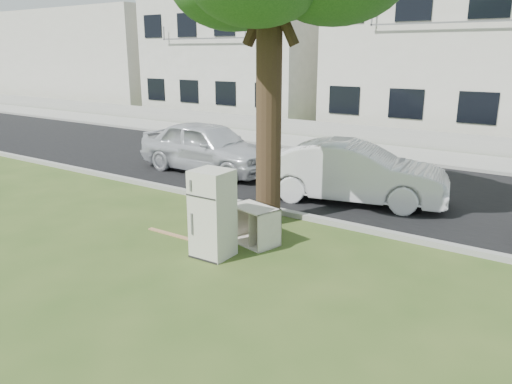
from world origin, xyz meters
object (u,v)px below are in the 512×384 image
Objects in this scene: fridge at (213,214)px; cabinet at (254,225)px; car_center at (353,172)px; car_left at (208,147)px.

fridge reaches higher than cabinet.
cabinet is 3.78m from car_center.
fridge is 1.07m from cabinet.
fridge is 6.77m from car_left.
fridge is 4.72m from car_center.
car_left is (-4.67, 4.19, 0.42)m from cabinet.
car_center is 5.09m from car_left.
car_center is (0.64, 4.68, -0.06)m from fridge.
fridge reaches higher than car_center.
fridge is 0.35× the size of car_left.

